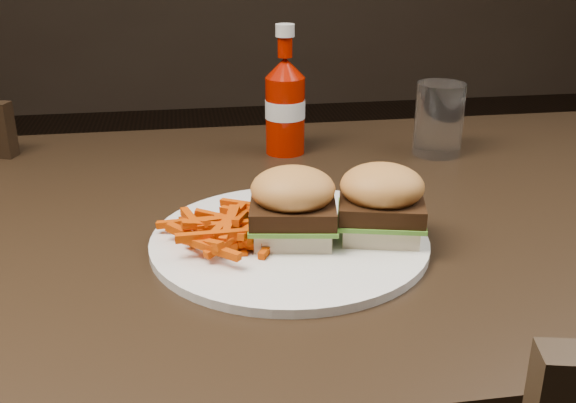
{
  "coord_description": "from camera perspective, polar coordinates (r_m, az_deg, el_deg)",
  "views": [
    {
      "loc": [
        -0.19,
        -0.8,
        1.09
      ],
      "look_at": [
        -0.08,
        -0.1,
        0.8
      ],
      "focal_mm": 42.0,
      "sensor_mm": 36.0,
      "label": 1
    }
  ],
  "objects": [
    {
      "name": "dining_table",
      "position": [
        0.89,
        3.85,
        -1.57
      ],
      "size": [
        1.2,
        0.8,
        0.04
      ],
      "primitive_type": "cube",
      "color": "black",
      "rests_on": "ground"
    },
    {
      "name": "chair_far",
      "position": [
        1.51,
        -22.92,
        -5.66
      ],
      "size": [
        0.48,
        0.48,
        0.04
      ],
      "primitive_type": "cube",
      "rotation": [
        0.0,
        0.0,
        2.81
      ],
      "color": "black",
      "rests_on": "ground"
    },
    {
      "name": "plate",
      "position": [
        0.78,
        0.12,
        -3.35
      ],
      "size": [
        0.32,
        0.32,
        0.01
      ],
      "primitive_type": "cylinder",
      "color": "white",
      "rests_on": "dining_table"
    },
    {
      "name": "sandwich_half_a",
      "position": [
        0.77,
        0.41,
        -2.44
      ],
      "size": [
        0.1,
        0.09,
        0.02
      ],
      "primitive_type": "cube",
      "rotation": [
        0.0,
        0.0,
        -0.16
      ],
      "color": "beige",
      "rests_on": "plate"
    },
    {
      "name": "sandwich_half_b",
      "position": [
        0.78,
        7.78,
        -2.1
      ],
      "size": [
        0.1,
        0.1,
        0.02
      ],
      "primitive_type": "cube",
      "rotation": [
        0.0,
        0.0,
        -0.25
      ],
      "color": "beige",
      "rests_on": "plate"
    },
    {
      "name": "fries_pile",
      "position": [
        0.75,
        -5.21,
        -2.03
      ],
      "size": [
        0.15,
        0.15,
        0.05
      ],
      "primitive_type": null,
      "rotation": [
        0.0,
        0.0,
        -0.35
      ],
      "color": "#B23B00",
      "rests_on": "plate"
    },
    {
      "name": "ketchup_bottle",
      "position": [
        1.08,
        -0.25,
        7.21
      ],
      "size": [
        0.07,
        0.07,
        0.12
      ],
      "primitive_type": "cylinder",
      "rotation": [
        0.0,
        0.0,
        0.17
      ],
      "color": "#971000",
      "rests_on": "dining_table"
    },
    {
      "name": "tumbler",
      "position": [
        1.1,
        12.64,
        6.7
      ],
      "size": [
        0.1,
        0.1,
        0.12
      ],
      "primitive_type": "cylinder",
      "rotation": [
        0.0,
        0.0,
        -0.3
      ],
      "color": "white",
      "rests_on": "dining_table"
    }
  ]
}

